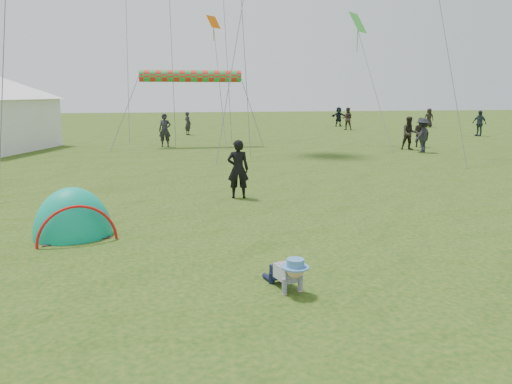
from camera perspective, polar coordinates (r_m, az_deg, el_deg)
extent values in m
plane|color=#183D0F|center=(7.76, -1.03, -10.56)|extent=(140.00, 140.00, 0.00)
ellipsoid|color=#0C914F|center=(10.91, -20.09, -4.76)|extent=(1.87, 1.68, 2.03)
imported|color=black|center=(13.80, -2.07, 2.64)|extent=(0.65, 0.48, 1.63)
imported|color=black|center=(27.56, -10.38, 6.96)|extent=(0.72, 0.54, 1.80)
imported|color=#392C26|center=(40.55, 10.39, 8.24)|extent=(1.03, 0.92, 1.75)
imported|color=black|center=(25.87, 18.48, 6.17)|extent=(1.26, 1.10, 1.69)
imported|color=black|center=(45.20, 19.16, 8.01)|extent=(0.89, 0.70, 1.60)
imported|color=#232329|center=(35.19, -7.80, 7.77)|extent=(0.63, 0.70, 1.60)
imported|color=black|center=(26.95, 17.13, 6.44)|extent=(0.94, 0.80, 1.69)
imported|color=black|center=(44.61, 9.44, 8.49)|extent=(1.58, 0.59, 1.67)
imported|color=black|center=(28.44, 18.24, 6.49)|extent=(0.87, 0.95, 1.58)
imported|color=#27323B|center=(37.22, 24.16, 7.19)|extent=(0.74, 1.10, 1.74)
cylinder|color=red|center=(27.68, -7.48, 13.01)|extent=(5.42, 0.64, 0.64)
plane|color=#CF5500|center=(30.94, -4.88, 18.80)|extent=(0.90, 0.90, 0.74)
plane|color=green|center=(29.57, 11.58, 18.43)|extent=(1.33, 1.33, 1.09)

